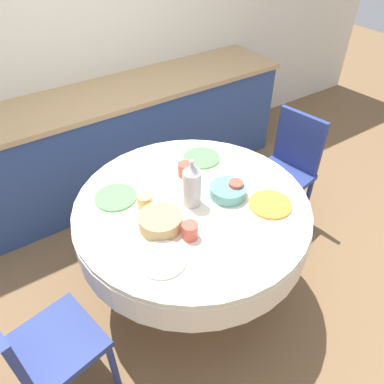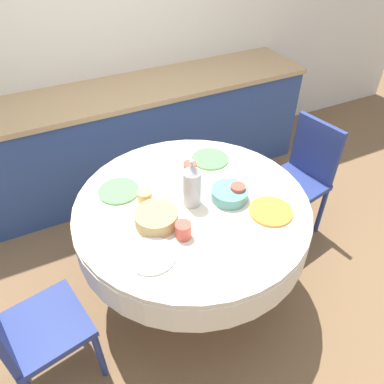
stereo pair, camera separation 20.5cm
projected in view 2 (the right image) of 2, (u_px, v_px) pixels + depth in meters
name	position (u px, v px, depth m)	size (l,w,h in m)	color
ground_plane	(192.00, 285.00, 2.60)	(12.00, 12.00, 0.00)	brown
wall_back	(98.00, 25.00, 2.90)	(7.00, 0.05, 2.60)	silver
kitchen_counter	(124.00, 139.00, 3.22)	(3.24, 0.64, 0.90)	#2D4784
dining_table	(192.00, 219.00, 2.19)	(1.34, 1.34, 0.77)	olive
chair_left	(302.00, 174.00, 2.74)	(0.47, 0.47, 0.90)	navy
chair_right	(26.00, 328.00, 1.80)	(0.47, 0.47, 0.90)	navy
plate_near_left	(151.00, 256.00, 1.80)	(0.24, 0.24, 0.01)	white
cup_near_left	(183.00, 230.00, 1.88)	(0.08, 0.08, 0.09)	#CC4C3D
plate_near_right	(271.00, 211.00, 2.04)	(0.24, 0.24, 0.01)	orange
cup_near_right	(237.00, 192.00, 2.11)	(0.08, 0.08, 0.09)	#CC4C3D
plate_far_left	(119.00, 191.00, 2.18)	(0.24, 0.24, 0.01)	#5BA85B
cup_far_left	(145.00, 198.00, 2.07)	(0.08, 0.08, 0.09)	#DBB766
plate_far_right	(210.00, 159.00, 2.43)	(0.24, 0.24, 0.01)	#5BA85B
cup_far_right	(190.00, 169.00, 2.28)	(0.08, 0.08, 0.09)	#CC4C3D
coffee_carafe	(192.00, 185.00, 2.03)	(0.10, 0.10, 0.30)	#B2B2B7
bread_basket	(156.00, 218.00, 1.96)	(0.23, 0.23, 0.08)	tan
fruit_bowl	(230.00, 194.00, 2.12)	(0.21, 0.21, 0.07)	#569993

